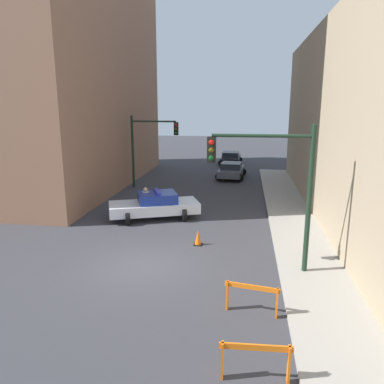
{
  "coord_description": "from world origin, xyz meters",
  "views": [
    {
      "loc": [
        3.67,
        -12.7,
        5.95
      ],
      "look_at": [
        0.75,
        7.62,
        1.14
      ],
      "focal_mm": 35.0,
      "sensor_mm": 36.0,
      "label": 1
    }
  ],
  "objects_px": {
    "traffic_light_far": "(147,141)",
    "barrier_front": "(256,356)",
    "traffic_light_near": "(276,177)",
    "police_car": "(155,205)",
    "parked_car_mid": "(231,158)",
    "traffic_cone": "(198,238)",
    "pedestrian_crossing": "(146,202)",
    "barrier_mid": "(252,294)",
    "parked_car_near": "(231,170)"
  },
  "relations": [
    {
      "from": "traffic_light_far",
      "to": "barrier_front",
      "type": "bearing_deg",
      "value": -68.74
    },
    {
      "from": "traffic_light_near",
      "to": "police_car",
      "type": "relative_size",
      "value": 1.03
    },
    {
      "from": "parked_car_mid",
      "to": "traffic_cone",
      "type": "relative_size",
      "value": 6.63
    },
    {
      "from": "barrier_front",
      "to": "parked_car_mid",
      "type": "bearing_deg",
      "value": 93.43
    },
    {
      "from": "police_car",
      "to": "pedestrian_crossing",
      "type": "bearing_deg",
      "value": 62.03
    },
    {
      "from": "barrier_mid",
      "to": "parked_car_near",
      "type": "bearing_deg",
      "value": 93.94
    },
    {
      "from": "traffic_light_near",
      "to": "police_car",
      "type": "distance_m",
      "value": 8.67
    },
    {
      "from": "barrier_front",
      "to": "traffic_light_far",
      "type": "bearing_deg",
      "value": 111.26
    },
    {
      "from": "parked_car_mid",
      "to": "traffic_cone",
      "type": "height_order",
      "value": "parked_car_mid"
    },
    {
      "from": "traffic_light_far",
      "to": "parked_car_mid",
      "type": "xyz_separation_m",
      "value": [
        5.5,
        11.77,
        -2.72
      ]
    },
    {
      "from": "traffic_light_near",
      "to": "parked_car_near",
      "type": "xyz_separation_m",
      "value": [
        -2.17,
        17.74,
        -2.86
      ]
    },
    {
      "from": "traffic_light_far",
      "to": "traffic_cone",
      "type": "height_order",
      "value": "traffic_light_far"
    },
    {
      "from": "barrier_front",
      "to": "traffic_cone",
      "type": "relative_size",
      "value": 2.44
    },
    {
      "from": "traffic_light_near",
      "to": "pedestrian_crossing",
      "type": "distance_m",
      "value": 9.02
    },
    {
      "from": "pedestrian_crossing",
      "to": "barrier_front",
      "type": "relative_size",
      "value": 1.04
    },
    {
      "from": "pedestrian_crossing",
      "to": "traffic_cone",
      "type": "xyz_separation_m",
      "value": [
        3.29,
        -3.63,
        -0.54
      ]
    },
    {
      "from": "barrier_front",
      "to": "traffic_cone",
      "type": "height_order",
      "value": "barrier_front"
    },
    {
      "from": "traffic_light_near",
      "to": "pedestrian_crossing",
      "type": "height_order",
      "value": "traffic_light_near"
    },
    {
      "from": "traffic_cone",
      "to": "parked_car_near",
      "type": "bearing_deg",
      "value": 87.01
    },
    {
      "from": "traffic_light_near",
      "to": "traffic_cone",
      "type": "distance_m",
      "value": 4.94
    },
    {
      "from": "police_car",
      "to": "barrier_mid",
      "type": "distance_m",
      "value": 10.11
    },
    {
      "from": "police_car",
      "to": "traffic_cone",
      "type": "relative_size",
      "value": 7.7
    },
    {
      "from": "parked_car_mid",
      "to": "traffic_cone",
      "type": "distance_m",
      "value": 22.65
    },
    {
      "from": "barrier_front",
      "to": "barrier_mid",
      "type": "relative_size",
      "value": 1.01
    },
    {
      "from": "pedestrian_crossing",
      "to": "barrier_mid",
      "type": "relative_size",
      "value": 1.05
    },
    {
      "from": "parked_car_mid",
      "to": "traffic_cone",
      "type": "bearing_deg",
      "value": -89.41
    },
    {
      "from": "traffic_light_far",
      "to": "barrier_front",
      "type": "xyz_separation_m",
      "value": [
        7.33,
        -18.85,
        -2.78
      ]
    },
    {
      "from": "police_car",
      "to": "traffic_cone",
      "type": "height_order",
      "value": "police_car"
    },
    {
      "from": "police_car",
      "to": "traffic_light_near",
      "type": "bearing_deg",
      "value": -156.66
    },
    {
      "from": "pedestrian_crossing",
      "to": "parked_car_near",
      "type": "bearing_deg",
      "value": 163.32
    },
    {
      "from": "parked_car_mid",
      "to": "traffic_cone",
      "type": "xyz_separation_m",
      "value": [
        -0.44,
        -22.64,
        -0.36
      ]
    },
    {
      "from": "traffic_light_far",
      "to": "pedestrian_crossing",
      "type": "relative_size",
      "value": 3.13
    },
    {
      "from": "parked_car_mid",
      "to": "traffic_light_far",
      "type": "bearing_deg",
      "value": -113.33
    },
    {
      "from": "traffic_light_near",
      "to": "barrier_front",
      "type": "relative_size",
      "value": 3.25
    },
    {
      "from": "barrier_front",
      "to": "parked_car_near",
      "type": "bearing_deg",
      "value": 93.59
    },
    {
      "from": "parked_car_near",
      "to": "parked_car_mid",
      "type": "bearing_deg",
      "value": 97.44
    },
    {
      "from": "traffic_cone",
      "to": "parked_car_mid",
      "type": "bearing_deg",
      "value": 88.88
    },
    {
      "from": "traffic_light_near",
      "to": "parked_car_mid",
      "type": "xyz_separation_m",
      "value": [
        -2.53,
        24.92,
        -2.86
      ]
    },
    {
      "from": "parked_car_mid",
      "to": "pedestrian_crossing",
      "type": "height_order",
      "value": "pedestrian_crossing"
    },
    {
      "from": "parked_car_near",
      "to": "parked_car_mid",
      "type": "height_order",
      "value": "same"
    },
    {
      "from": "parked_car_near",
      "to": "pedestrian_crossing",
      "type": "relative_size",
      "value": 2.67
    },
    {
      "from": "parked_car_mid",
      "to": "pedestrian_crossing",
      "type": "relative_size",
      "value": 2.62
    },
    {
      "from": "parked_car_mid",
      "to": "barrier_mid",
      "type": "bearing_deg",
      "value": -84.62
    },
    {
      "from": "police_car",
      "to": "traffic_light_far",
      "type": "bearing_deg",
      "value": -3.9
    },
    {
      "from": "parked_car_near",
      "to": "barrier_front",
      "type": "xyz_separation_m",
      "value": [
        1.47,
        -23.43,
        -0.06
      ]
    },
    {
      "from": "police_car",
      "to": "parked_car_mid",
      "type": "xyz_separation_m",
      "value": [
        3.22,
        19.08,
        -0.05
      ]
    },
    {
      "from": "traffic_light_far",
      "to": "parked_car_mid",
      "type": "relative_size",
      "value": 1.19
    },
    {
      "from": "police_car",
      "to": "traffic_cone",
      "type": "distance_m",
      "value": 4.54
    },
    {
      "from": "parked_car_near",
      "to": "pedestrian_crossing",
      "type": "distance_m",
      "value": 12.52
    },
    {
      "from": "traffic_light_near",
      "to": "barrier_mid",
      "type": "distance_m",
      "value": 4.2
    }
  ]
}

